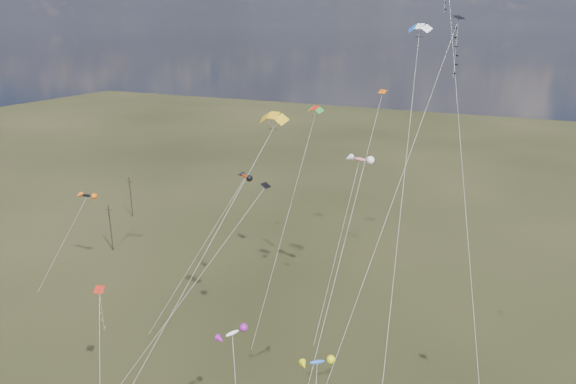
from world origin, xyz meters
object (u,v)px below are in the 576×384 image
at_px(utility_pole_near, 111,227).
at_px(utility_pole_far, 131,197).
at_px(diamond_black_high, 445,75).
at_px(novelty_black_orange, 86,196).
at_px(parafoil_yellow, 272,117).

relative_size(utility_pole_near, utility_pole_far, 1.00).
xyz_separation_m(utility_pole_near, diamond_black_high, (52.69, -9.19, 27.49)).
xyz_separation_m(utility_pole_far, novelty_black_orange, (11.77, -21.63, 8.37)).
distance_m(utility_pole_far, parafoil_yellow, 61.07).
height_order(diamond_black_high, novelty_black_orange, diamond_black_high).
bearing_deg(parafoil_yellow, utility_pole_near, 156.17).
distance_m(parafoil_yellow, novelty_black_orange, 39.47).
distance_m(utility_pole_far, diamond_black_high, 70.55).
height_order(utility_pole_near, novelty_black_orange, novelty_black_orange).
xyz_separation_m(diamond_black_high, novelty_black_orange, (-48.92, 1.56, -19.13)).
height_order(utility_pole_far, parafoil_yellow, parafoil_yellow).
xyz_separation_m(utility_pole_near, utility_pole_far, (-8.00, 14.00, 0.00)).
relative_size(utility_pole_far, novelty_black_orange, 0.62).
distance_m(utility_pole_near, parafoil_yellow, 48.67).
height_order(utility_pole_far, diamond_black_high, diamond_black_high).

